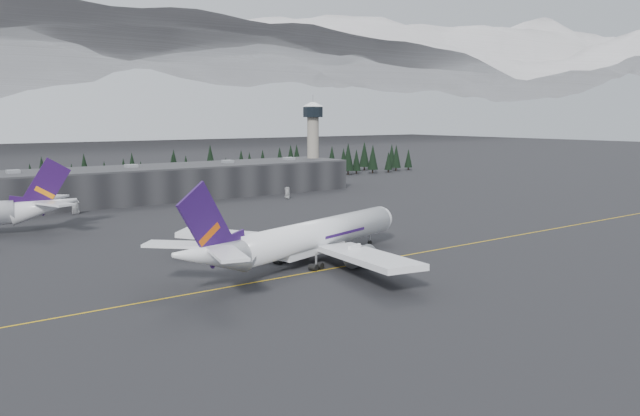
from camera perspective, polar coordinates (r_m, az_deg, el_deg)
ground at (r=139.64m, az=4.86°, el=-4.62°), size 1400.00×1400.00×0.00m
taxiline at (r=138.18m, az=5.41°, el=-4.77°), size 400.00×0.40×0.02m
terminal at (r=245.75m, az=-14.61°, el=2.25°), size 160.00×30.00×12.60m
control_tower at (r=283.30m, az=-0.65°, el=6.77°), size 10.00×10.00×37.70m
treeline at (r=280.24m, az=-17.42°, el=3.11°), size 360.00×20.00×15.00m
jet_main at (r=131.83m, az=-1.64°, el=-2.83°), size 67.32×60.98×20.25m
gse_vehicle_a at (r=216.65m, az=-21.45°, el=-0.35°), size 2.45×4.91×1.33m
gse_vehicle_b at (r=239.65m, az=-2.97°, el=1.04°), size 4.85×4.05×1.56m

